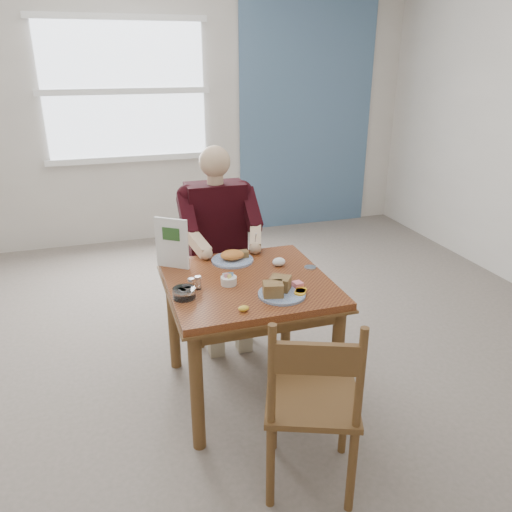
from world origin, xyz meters
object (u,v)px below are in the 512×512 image
object	(u,v)px
diner	(219,231)
table	(248,297)
chair_near	(312,403)
far_plate	(233,257)
chair_far	(217,270)
near_plate	(280,289)

from	to	relation	value
diner	table	bearing A→B (deg)	-90.00
table	chair_near	world-z (taller)	chair_near
diner	far_plate	size ratio (longest dim) A/B	5.32
chair_far	chair_near	bearing A→B (deg)	-87.75
chair_far	diner	world-z (taller)	diner
near_plate	far_plate	distance (m)	0.54
diner	far_plate	bearing A→B (deg)	-91.12
table	diner	size ratio (longest dim) A/B	0.66
far_plate	diner	bearing A→B (deg)	88.88
diner	far_plate	world-z (taller)	diner
diner	near_plate	world-z (taller)	diner
far_plate	table	bearing A→B (deg)	-88.43
table	diner	bearing A→B (deg)	90.00
table	chair_far	xyz separation A→B (m)	(0.00, 0.80, -0.16)
table	near_plate	bearing A→B (deg)	-65.43
near_plate	chair_far	bearing A→B (deg)	95.95
chair_near	diner	world-z (taller)	diner
chair_far	chair_near	size ratio (longest dim) A/B	1.00
near_plate	far_plate	size ratio (longest dim) A/B	1.26
far_plate	near_plate	bearing A→B (deg)	-77.68
near_plate	far_plate	bearing A→B (deg)	102.32
far_plate	chair_near	bearing A→B (deg)	-86.29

